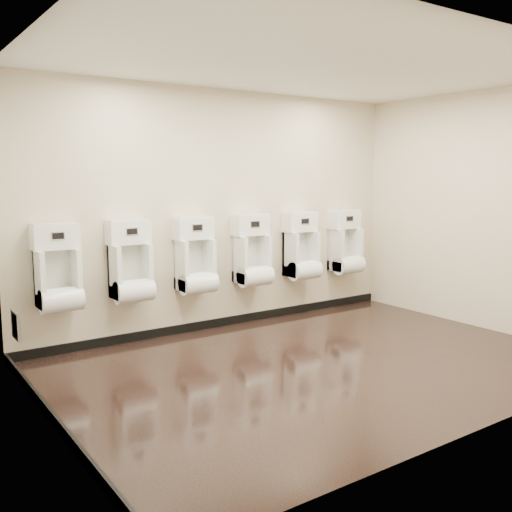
{
  "coord_description": "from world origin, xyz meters",
  "views": [
    {
      "loc": [
        -3.51,
        -4.03,
        1.82
      ],
      "look_at": [
        -0.35,
        0.55,
        1.02
      ],
      "focal_mm": 40.0,
      "sensor_mm": 36.0,
      "label": 1
    }
  ],
  "objects_px": {
    "urinal_0": "(58,274)",
    "urinal_1": "(131,267)",
    "urinal_2": "(195,261)",
    "access_panel": "(16,325)",
    "urinal_3": "(252,256)",
    "urinal_5": "(346,247)",
    "urinal_4": "(302,251)"
  },
  "relations": [
    {
      "from": "urinal_0",
      "to": "urinal_1",
      "type": "relative_size",
      "value": 1.0
    },
    {
      "from": "urinal_2",
      "to": "urinal_0",
      "type": "bearing_deg",
      "value": 180.0
    },
    {
      "from": "access_panel",
      "to": "urinal_3",
      "type": "relative_size",
      "value": 0.29
    },
    {
      "from": "urinal_0",
      "to": "urinal_1",
      "type": "height_order",
      "value": "same"
    },
    {
      "from": "urinal_2",
      "to": "urinal_3",
      "type": "distance_m",
      "value": 0.78
    },
    {
      "from": "urinal_0",
      "to": "urinal_1",
      "type": "distance_m",
      "value": 0.75
    },
    {
      "from": "urinal_0",
      "to": "urinal_5",
      "type": "bearing_deg",
      "value": 0.0
    },
    {
      "from": "urinal_0",
      "to": "urinal_2",
      "type": "distance_m",
      "value": 1.52
    },
    {
      "from": "urinal_0",
      "to": "urinal_1",
      "type": "bearing_deg",
      "value": 0.0
    },
    {
      "from": "access_panel",
      "to": "urinal_3",
      "type": "bearing_deg",
      "value": 8.11
    },
    {
      "from": "access_panel",
      "to": "urinal_3",
      "type": "distance_m",
      "value": 2.85
    },
    {
      "from": "urinal_2",
      "to": "urinal_4",
      "type": "xyz_separation_m",
      "value": [
        1.55,
        0.0,
        0.0
      ]
    },
    {
      "from": "urinal_3",
      "to": "urinal_5",
      "type": "bearing_deg",
      "value": 0.0
    },
    {
      "from": "urinal_1",
      "to": "urinal_3",
      "type": "relative_size",
      "value": 1.0
    },
    {
      "from": "access_panel",
      "to": "urinal_1",
      "type": "xyz_separation_m",
      "value": [
        1.25,
        0.4,
        0.35
      ]
    },
    {
      "from": "urinal_4",
      "to": "urinal_2",
      "type": "bearing_deg",
      "value": 180.0
    },
    {
      "from": "access_panel",
      "to": "urinal_5",
      "type": "relative_size",
      "value": 0.29
    },
    {
      "from": "urinal_1",
      "to": "urinal_2",
      "type": "relative_size",
      "value": 1.0
    },
    {
      "from": "urinal_3",
      "to": "urinal_4",
      "type": "height_order",
      "value": "same"
    },
    {
      "from": "urinal_4",
      "to": "urinal_5",
      "type": "height_order",
      "value": "same"
    },
    {
      "from": "urinal_0",
      "to": "urinal_3",
      "type": "xyz_separation_m",
      "value": [
        2.3,
        0.0,
        0.0
      ]
    },
    {
      "from": "access_panel",
      "to": "urinal_0",
      "type": "xyz_separation_m",
      "value": [
        0.49,
        0.4,
        0.35
      ]
    },
    {
      "from": "access_panel",
      "to": "urinal_2",
      "type": "relative_size",
      "value": 0.29
    },
    {
      "from": "urinal_4",
      "to": "urinal_5",
      "type": "relative_size",
      "value": 1.0
    },
    {
      "from": "urinal_0",
      "to": "urinal_5",
      "type": "relative_size",
      "value": 1.0
    },
    {
      "from": "urinal_0",
      "to": "urinal_5",
      "type": "height_order",
      "value": "same"
    },
    {
      "from": "urinal_3",
      "to": "urinal_5",
      "type": "distance_m",
      "value": 1.54
    },
    {
      "from": "access_panel",
      "to": "urinal_0",
      "type": "relative_size",
      "value": 0.29
    },
    {
      "from": "urinal_1",
      "to": "urinal_3",
      "type": "bearing_deg",
      "value": 0.0
    },
    {
      "from": "access_panel",
      "to": "urinal_2",
      "type": "bearing_deg",
      "value": 11.18
    },
    {
      "from": "urinal_0",
      "to": "urinal_2",
      "type": "height_order",
      "value": "same"
    },
    {
      "from": "access_panel",
      "to": "urinal_4",
      "type": "xyz_separation_m",
      "value": [
        3.56,
        0.4,
        0.35
      ]
    }
  ]
}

